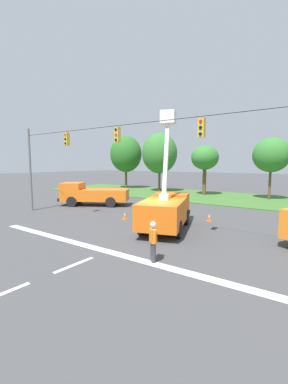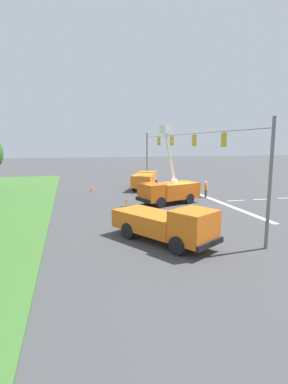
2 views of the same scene
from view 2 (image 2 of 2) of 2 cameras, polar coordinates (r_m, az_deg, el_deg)
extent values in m
plane|color=#424244|center=(29.37, 7.05, -2.18)|extent=(200.00, 200.00, 0.00)
cube|color=silver|center=(31.02, 13.94, -1.76)|extent=(17.60, 0.50, 0.01)
cube|color=silver|center=(32.00, 17.11, -1.56)|extent=(0.20, 2.00, 0.01)
cube|color=silver|center=(33.65, 21.48, -1.29)|extent=(0.20, 2.00, 0.01)
cube|color=silver|center=(35.47, 25.43, -1.03)|extent=(0.20, 2.00, 0.01)
cylinder|color=slate|center=(17.49, 22.86, 1.33)|extent=(0.20, 0.20, 7.20)
cylinder|color=slate|center=(41.23, 0.58, 6.22)|extent=(0.20, 0.20, 7.20)
cylinder|color=black|center=(28.80, 7.32, 10.80)|extent=(26.00, 0.03, 0.03)
cylinder|color=black|center=(21.70, 15.02, 10.96)|extent=(0.02, 0.02, 0.10)
cube|color=gold|center=(21.69, 14.97, 9.56)|extent=(0.32, 0.28, 0.96)
cylinder|color=red|center=(21.78, 15.37, 10.38)|extent=(0.16, 0.05, 0.16)
cylinder|color=black|center=(21.77, 15.34, 9.54)|extent=(0.16, 0.05, 0.16)
cylinder|color=black|center=(21.77, 15.30, 8.70)|extent=(0.16, 0.05, 0.16)
cylinder|color=black|center=(26.24, 9.57, 10.80)|extent=(0.02, 0.02, 0.10)
cube|color=gold|center=(26.23, 9.54, 9.64)|extent=(0.32, 0.28, 0.96)
cylinder|color=black|center=(26.30, 9.88, 10.33)|extent=(0.16, 0.05, 0.16)
cylinder|color=red|center=(26.29, 9.86, 9.63)|extent=(0.16, 0.05, 0.16)
cylinder|color=black|center=(26.29, 9.84, 8.93)|extent=(0.16, 0.05, 0.16)
cylinder|color=black|center=(31.57, 5.32, 10.61)|extent=(0.02, 0.02, 0.10)
cube|color=gold|center=(31.56, 5.31, 9.64)|extent=(0.32, 0.28, 0.96)
cylinder|color=red|center=(31.62, 5.60, 10.22)|extent=(0.16, 0.05, 0.16)
cylinder|color=black|center=(31.62, 5.59, 9.64)|extent=(0.16, 0.05, 0.16)
cylinder|color=black|center=(31.61, 5.58, 9.06)|extent=(0.16, 0.05, 0.16)
cylinder|color=black|center=(35.90, 2.86, 10.47)|extent=(0.02, 0.02, 0.10)
cube|color=gold|center=(35.89, 2.85, 9.62)|extent=(0.32, 0.28, 0.96)
cylinder|color=black|center=(35.94, 3.11, 10.13)|extent=(0.16, 0.05, 0.16)
cylinder|color=red|center=(35.94, 3.10, 9.62)|extent=(0.16, 0.05, 0.16)
cylinder|color=black|center=(35.94, 3.10, 9.11)|extent=(0.16, 0.05, 0.16)
cube|color=orange|center=(29.47, 6.21, 0.33)|extent=(3.59, 4.67, 1.48)
cube|color=orange|center=(27.72, 1.48, -0.07)|extent=(2.74, 2.41, 1.59)
cube|color=#1E2838|center=(27.33, 0.42, 0.39)|extent=(1.96, 0.75, 0.72)
cube|color=black|center=(27.30, -0.19, -1.59)|extent=(2.32, 0.92, 0.30)
cylinder|color=black|center=(27.11, 3.20, -2.00)|extent=(0.59, 1.04, 1.00)
cylinder|color=black|center=(28.88, 0.63, -1.29)|extent=(0.59, 1.04, 1.00)
cylinder|color=black|center=(29.24, 8.67, -1.26)|extent=(0.59, 1.04, 1.00)
cylinder|color=black|center=(30.89, 5.96, -0.64)|extent=(0.59, 1.04, 1.00)
cylinder|color=silver|center=(29.16, 5.79, 2.06)|extent=(0.60, 0.60, 0.36)
cube|color=white|center=(28.62, 5.00, 6.45)|extent=(0.66, 1.34, 4.90)
cube|color=white|center=(28.28, 4.17, 11.85)|extent=(1.11, 1.05, 0.80)
cube|color=orange|center=(18.50, 1.15, -5.57)|extent=(5.13, 4.34, 1.11)
cube|color=orange|center=(16.39, 9.48, -6.50)|extent=(2.83, 2.92, 1.76)
cube|color=#1E2838|center=(15.93, 11.53, -5.87)|extent=(1.10, 1.75, 0.79)
cube|color=black|center=(16.04, 12.54, -9.67)|extent=(1.33, 2.08, 0.30)
cylinder|color=black|center=(17.63, 10.76, -8.38)|extent=(1.00, 0.75, 1.00)
cylinder|color=black|center=(15.99, 6.35, -10.13)|extent=(1.00, 0.75, 1.00)
cylinder|color=black|center=(19.93, 1.58, -6.14)|extent=(1.00, 0.75, 1.00)
cylinder|color=black|center=(18.50, -3.03, -7.37)|extent=(1.00, 0.75, 1.00)
cube|color=orange|center=(37.22, -0.11, 2.23)|extent=(4.90, 3.92, 1.46)
cube|color=orange|center=(40.23, 0.68, 2.84)|extent=(2.62, 2.81, 1.57)
cube|color=#1E2838|center=(40.83, 0.83, 3.33)|extent=(0.91, 1.86, 0.71)
cube|color=black|center=(41.29, 0.91, 2.12)|extent=(1.11, 2.20, 0.30)
cylinder|color=black|center=(40.27, -0.89, 1.72)|extent=(1.03, 0.67, 1.00)
cylinder|color=black|center=(39.92, 2.15, 1.65)|extent=(1.03, 0.67, 1.00)
cylinder|color=black|center=(36.77, -1.98, 0.99)|extent=(1.03, 0.67, 1.00)
cylinder|color=black|center=(36.38, 1.35, 0.91)|extent=(1.03, 0.67, 1.00)
cylinder|color=#383842|center=(33.15, 11.72, -0.24)|extent=(0.18, 0.18, 0.85)
cylinder|color=#383842|center=(32.96, 11.63, -0.29)|extent=(0.18, 0.18, 0.85)
cube|color=orange|center=(32.95, 11.72, 0.98)|extent=(0.46, 0.44, 0.60)
cube|color=silver|center=(32.95, 11.72, 0.98)|extent=(0.37, 0.34, 0.62)
cylinder|color=orange|center=(33.20, 11.84, 1.09)|extent=(0.11, 0.11, 0.55)
cylinder|color=orange|center=(32.68, 11.60, 0.97)|extent=(0.11, 0.11, 0.55)
sphere|color=tan|center=(32.89, 11.74, 1.72)|extent=(0.22, 0.22, 0.22)
sphere|color=white|center=(32.88, 11.75, 1.82)|extent=(0.26, 0.26, 0.26)
cube|color=orange|center=(25.13, 5.97, -4.08)|extent=(0.36, 0.36, 0.03)
cone|color=orange|center=(25.06, 5.98, -3.40)|extent=(0.23, 0.23, 0.58)
cylinder|color=white|center=(25.06, 5.99, -3.34)|extent=(0.14, 0.14, 0.10)
cube|color=orange|center=(37.08, -9.88, 0.17)|extent=(0.36, 0.36, 0.03)
cone|color=orange|center=(37.03, -9.89, 0.72)|extent=(0.27, 0.27, 0.68)
cylinder|color=white|center=(37.02, -9.90, 0.77)|extent=(0.17, 0.17, 0.12)
cube|color=orange|center=(36.76, 22.61, -0.49)|extent=(0.36, 0.36, 0.03)
cone|color=orange|center=(36.71, 22.64, 0.00)|extent=(0.24, 0.24, 0.60)
cylinder|color=white|center=(36.71, 22.65, 0.04)|extent=(0.15, 0.15, 0.11)
cube|color=orange|center=(39.31, 10.39, 0.67)|extent=(0.36, 0.36, 0.03)
cone|color=orange|center=(39.25, 10.41, 1.26)|extent=(0.32, 0.32, 0.79)
cylinder|color=white|center=(39.24, 10.41, 1.32)|extent=(0.20, 0.20, 0.14)
cube|color=orange|center=(29.47, -3.31, -2.05)|extent=(0.36, 0.36, 0.03)
cone|color=orange|center=(29.41, -3.32, -1.48)|extent=(0.23, 0.23, 0.57)
cylinder|color=white|center=(29.40, -3.32, -1.42)|extent=(0.14, 0.14, 0.10)
camera|label=1|loc=(42.12, 19.35, 6.61)|focal=24.00mm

